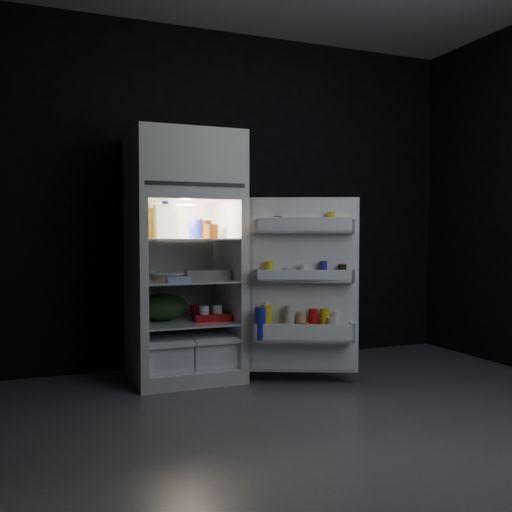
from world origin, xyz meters
name	(u,v)px	position (x,y,z in m)	size (l,w,h in m)	color
floor	(332,424)	(0.00, 0.00, 0.00)	(4.00, 3.40, 0.00)	#55555B
wall_back	(231,198)	(0.00, 1.70, 1.35)	(4.00, 0.00, 2.70)	black
refrigerator	(183,248)	(-0.50, 1.32, 0.96)	(0.76, 0.71, 1.78)	silver
fridge_door	(303,288)	(0.22, 0.79, 0.68)	(0.73, 0.47, 1.22)	silver
milk_jug	(165,221)	(-0.64, 1.30, 1.15)	(0.15, 0.15, 0.24)	white
mayo_jar	(196,229)	(-0.41, 1.30, 1.10)	(0.10, 0.10, 0.14)	#1B2095
jam_jar	(205,229)	(-0.34, 1.29, 1.09)	(0.10, 0.10, 0.13)	black
amber_bottle	(148,223)	(-0.74, 1.41, 1.14)	(0.09, 0.09, 0.22)	gold
small_carton	(211,231)	(-0.37, 1.06, 1.08)	(0.08, 0.06, 0.10)	orange
egg_carton	(208,275)	(-0.35, 1.21, 0.76)	(0.32, 0.12, 0.07)	gray
pie	(172,276)	(-0.58, 1.34, 0.75)	(0.28, 0.28, 0.04)	tan
flat_package	(178,279)	(-0.61, 1.05, 0.75)	(0.16, 0.08, 0.04)	#819FC7
wrapped_pkg	(211,274)	(-0.25, 1.43, 0.75)	(0.11, 0.09, 0.05)	beige
produce_bag	(163,307)	(-0.65, 1.34, 0.52)	(0.37, 0.32, 0.20)	#193815
yogurt_tray	(212,317)	(-0.32, 1.20, 0.45)	(0.27, 0.14, 0.05)	red
small_can_red	(195,311)	(-0.38, 1.44, 0.47)	(0.07, 0.07, 0.09)	red
small_can_silver	(216,310)	(-0.22, 1.41, 0.47)	(0.07, 0.07, 0.09)	#BBBCC0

